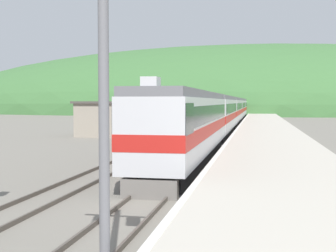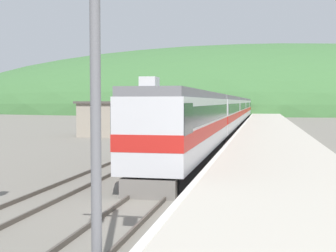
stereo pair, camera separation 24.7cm
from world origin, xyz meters
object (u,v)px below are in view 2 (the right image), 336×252
express_train_lead_car (189,125)px  carriage_third (234,111)px  carriage_fourth (240,109)px  signal_mast_main (95,13)px  carriage_fifth (245,107)px  carriage_second (221,115)px

express_train_lead_car → carriage_third: 43.43m
carriage_fourth → signal_mast_main: bearing=-89.1°
carriage_fifth → express_train_lead_car: bearing=-90.0°
carriage_second → express_train_lead_car: bearing=-90.0°
carriage_fourth → signal_mast_main: size_ratio=2.50×
carriage_fourth → carriage_fifth: bearing=90.0°
express_train_lead_car → signal_mast_main: 19.77m
carriage_fifth → signal_mast_main: (1.28, -105.54, 3.01)m
express_train_lead_car → carriage_fourth: express_train_lead_car is taller
carriage_second → carriage_fourth: size_ratio=1.00×
express_train_lead_car → carriage_second: express_train_lead_car is taller
express_train_lead_car → carriage_third: (0.00, 43.43, -0.01)m
express_train_lead_car → carriage_second: (0.00, 22.12, -0.01)m
carriage_third → signal_mast_main: (1.28, -62.92, 3.01)m
carriage_second → carriage_third: 21.31m
carriage_third → carriage_fifth: 42.61m
carriage_third → carriage_fourth: same height
carriage_third → carriage_second: bearing=-90.0°
carriage_fifth → signal_mast_main: 105.59m
carriage_second → signal_mast_main: signal_mast_main is taller
carriage_fifth → signal_mast_main: size_ratio=2.50×
carriage_second → signal_mast_main: size_ratio=2.50×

